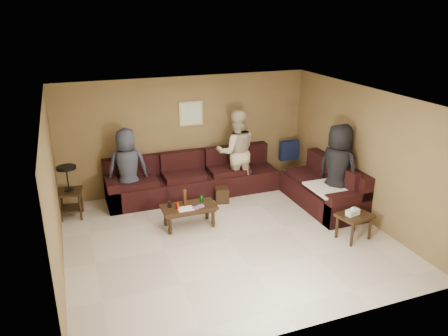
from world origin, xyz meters
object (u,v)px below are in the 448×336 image
at_px(person_middle, 236,152).
at_px(person_left, 128,168).
at_px(end_table_left, 69,191).
at_px(sectional_sofa, 238,184).
at_px(side_table_right, 354,218).
at_px(person_right, 338,169).
at_px(waste_bin, 222,195).
at_px(coffee_table, 189,209).

bearing_deg(person_middle, person_left, 7.93).
xyz_separation_m(person_left, person_middle, (2.32, -0.03, 0.10)).
height_order(end_table_left, person_left, person_left).
distance_m(sectional_sofa, side_table_right, 2.62).
relative_size(person_middle, person_right, 1.01).
bearing_deg(waste_bin, end_table_left, 172.73).
relative_size(person_left, person_middle, 0.90).
height_order(person_middle, person_right, person_middle).
relative_size(coffee_table, side_table_right, 1.54).
bearing_deg(person_middle, person_right, 139.69).
distance_m(waste_bin, person_left, 2.00).
relative_size(person_left, person_right, 0.91).
relative_size(coffee_table, person_right, 0.55).
bearing_deg(person_middle, end_table_left, 9.97).
bearing_deg(end_table_left, side_table_right, -29.66).
bearing_deg(waste_bin, person_right, -32.03).
height_order(waste_bin, person_middle, person_middle).
relative_size(sectional_sofa, side_table_right, 7.18).
xyz_separation_m(end_table_left, person_middle, (3.47, 0.07, 0.37)).
bearing_deg(coffee_table, person_right, -8.42).
relative_size(end_table_left, person_middle, 0.57).
distance_m(sectional_sofa, end_table_left, 3.38).
relative_size(sectional_sofa, coffee_table, 4.65).
distance_m(coffee_table, waste_bin, 1.24).
relative_size(waste_bin, person_right, 0.18).
bearing_deg(coffee_table, end_table_left, 150.09).
xyz_separation_m(waste_bin, person_left, (-1.82, 0.49, 0.66)).
xyz_separation_m(coffee_table, end_table_left, (-2.03, 1.17, 0.19)).
relative_size(side_table_right, person_left, 0.39).
distance_m(end_table_left, person_middle, 3.49).
xyz_separation_m(coffee_table, person_left, (-0.88, 1.28, 0.46)).
bearing_deg(side_table_right, person_right, 73.33).
height_order(waste_bin, person_right, person_right).
xyz_separation_m(person_left, person_right, (3.77, -1.70, 0.08)).
distance_m(end_table_left, side_table_right, 5.31).
height_order(side_table_right, person_right, person_right).
xyz_separation_m(sectional_sofa, side_table_right, (1.25, -2.30, 0.08)).
xyz_separation_m(waste_bin, person_middle, (0.50, 0.45, 0.75)).
height_order(side_table_right, person_middle, person_middle).
bearing_deg(end_table_left, waste_bin, -7.27).
relative_size(end_table_left, person_right, 0.58).
height_order(end_table_left, person_middle, person_middle).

